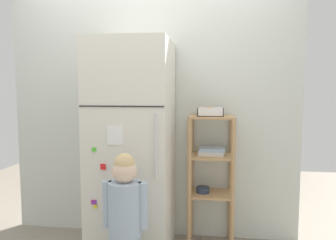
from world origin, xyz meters
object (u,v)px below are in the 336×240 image
object	(u,v)px
pantry_shelf_unit	(211,167)
fruit_bin	(209,112)
refrigerator	(132,148)
child_standing	(125,209)

from	to	relation	value
pantry_shelf_unit	fruit_bin	xyz separation A→B (m)	(-0.02, 0.01, 0.48)
refrigerator	fruit_bin	world-z (taller)	refrigerator
pantry_shelf_unit	fruit_bin	bearing A→B (deg)	148.90
fruit_bin	child_standing	bearing A→B (deg)	-126.50
child_standing	fruit_bin	world-z (taller)	fruit_bin
pantry_shelf_unit	fruit_bin	world-z (taller)	fruit_bin
refrigerator	pantry_shelf_unit	world-z (taller)	refrigerator
refrigerator	pantry_shelf_unit	size ratio (longest dim) A/B	1.54
child_standing	pantry_shelf_unit	size ratio (longest dim) A/B	0.83
fruit_bin	pantry_shelf_unit	bearing A→B (deg)	-31.10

